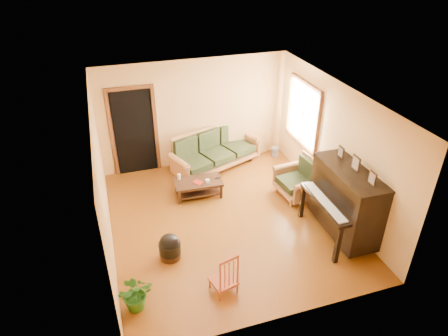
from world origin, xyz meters
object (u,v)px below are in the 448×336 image
object	(u,v)px
red_chair	(223,272)
ceramic_crock	(275,152)
armchair	(297,178)
piano	(346,203)
coffee_table	(198,188)
sofa	(216,150)
footstool	(170,249)
potted_plant	(136,293)

from	to	relation	value
red_chair	ceramic_crock	distance (m)	4.71
armchair	ceramic_crock	world-z (taller)	armchair
piano	coffee_table	bearing A→B (deg)	138.95
sofa	footstool	bearing A→B (deg)	-141.91
red_chair	potted_plant	world-z (taller)	red_chair
footstool	ceramic_crock	bearing A→B (deg)	41.28
sofa	red_chair	world-z (taller)	sofa
coffee_table	ceramic_crock	xyz separation A→B (m)	(2.33, 1.15, -0.07)
coffee_table	footstool	size ratio (longest dim) A/B	2.61
armchair	footstool	world-z (taller)	armchair
sofa	ceramic_crock	world-z (taller)	sofa
footstool	potted_plant	bearing A→B (deg)	-126.83
coffee_table	piano	distance (m)	3.12
sofa	ceramic_crock	distance (m)	1.66
coffee_table	potted_plant	xyz separation A→B (m)	(-1.66, -2.66, 0.11)
footstool	potted_plant	xyz separation A→B (m)	(-0.69, -0.92, 0.11)
armchair	ceramic_crock	xyz separation A→B (m)	(0.31, 1.80, -0.32)
footstool	armchair	bearing A→B (deg)	20.12
piano	potted_plant	world-z (taller)	piano
sofa	piano	world-z (taller)	piano
footstool	red_chair	distance (m)	1.23
red_chair	ceramic_crock	size ratio (longest dim) A/B	3.48
piano	potted_plant	xyz separation A→B (m)	(-3.95, -0.61, -0.40)
armchair	potted_plant	size ratio (longest dim) A/B	1.50
sofa	coffee_table	distance (m)	1.30
ceramic_crock	potted_plant	xyz separation A→B (m)	(-3.99, -3.82, 0.18)
ceramic_crock	coffee_table	bearing A→B (deg)	-153.67
footstool	red_chair	xyz separation A→B (m)	(0.67, -1.00, 0.21)
sofa	piano	size ratio (longest dim) A/B	1.39
red_chair	potted_plant	xyz separation A→B (m)	(-1.36, 0.08, -0.11)
piano	red_chair	world-z (taller)	piano
sofa	armchair	distance (m)	2.14
footstool	red_chair	size ratio (longest dim) A/B	0.49
red_chair	coffee_table	bearing A→B (deg)	68.50
coffee_table	footstool	bearing A→B (deg)	-119.01
coffee_table	red_chair	bearing A→B (deg)	-96.13
armchair	footstool	bearing A→B (deg)	-166.71
coffee_table	armchair	xyz separation A→B (m)	(2.02, -0.65, 0.25)
coffee_table	red_chair	world-z (taller)	red_chair
ceramic_crock	potted_plant	distance (m)	5.52
coffee_table	armchair	size ratio (longest dim) A/B	1.16
ceramic_crock	potted_plant	bearing A→B (deg)	-136.25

